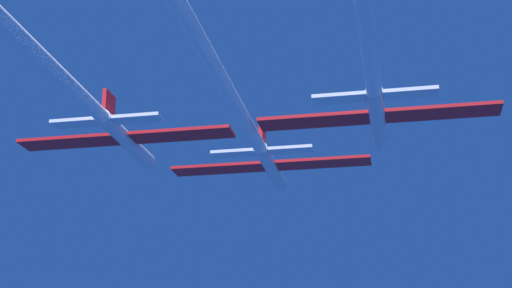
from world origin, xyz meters
TOP-DOWN VIEW (x-y plane):
  - jet_lead at (0.35, -19.77)m, footprint 20.31×67.25m
  - jet_left_wing at (-11.47, -28.67)m, footprint 20.31×64.20m
  - jet_right_wing at (11.63, -28.52)m, footprint 20.31×60.18m

SIDE VIEW (x-z plane):
  - jet_right_wing at x=11.63m, z-range -2.11..1.26m
  - jet_lead at x=0.35m, z-range -2.04..1.33m
  - jet_left_wing at x=-11.47m, z-range -1.90..1.46m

